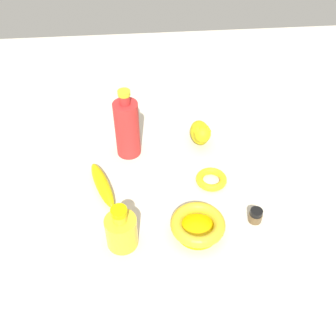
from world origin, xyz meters
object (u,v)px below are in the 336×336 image
cat_figurine (201,133)px  bottle_tall (127,128)px  bowl (198,225)px  bottle_short (121,230)px  banana (102,185)px  nail_polish_jar (256,216)px  bangle (211,179)px

cat_figurine → bottle_tall: bottle_tall is taller
bowl → bottle_short: 0.21m
bowl → banana: bearing=-125.3°
bottle_tall → bottle_short: bearing=-3.8°
banana → bottle_tall: bearing=134.4°
cat_figurine → bowl: size_ratio=0.96×
bottle_tall → bottle_short: size_ratio=1.74×
cat_figurine → bottle_tall: 0.25m
cat_figurine → bottle_short: 0.47m
cat_figurine → bottle_tall: size_ratio=0.60×
nail_polish_jar → bottle_short: size_ratio=0.30×
nail_polish_jar → bottle_tall: 0.48m
nail_polish_jar → bottle_short: bearing=-83.4°
cat_figurine → banana: bearing=-59.5°
cat_figurine → bottle_tall: bearing=-83.1°
bottle_tall → banana: (0.16, -0.08, -0.08)m
bowl → bottle_short: size_ratio=1.08×
bowl → banana: bowl is taller
bottle_short → bangle: bearing=126.4°
bangle → cat_figurine: bearing=-177.9°
bottle_tall → bottle_short: (0.36, -0.02, -0.05)m
bottle_tall → banana: size_ratio=1.23×
bangle → cat_figurine: (-0.19, -0.01, 0.03)m
banana → bottle_short: bearing=-2.4°
bottle_tall → bowl: 0.40m
banana → cat_figurine: bearing=101.9°
bottle_short → cat_figurine: bearing=145.8°
bangle → bowl: size_ratio=0.64×
bangle → bottle_tall: size_ratio=0.40×
bangle → banana: 0.33m
nail_polish_jar → bowl: 0.17m
bottle_tall → banana: 0.20m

